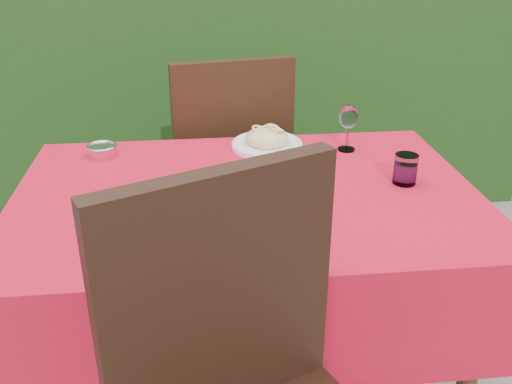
{
  "coord_description": "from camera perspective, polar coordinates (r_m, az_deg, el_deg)",
  "views": [
    {
      "loc": [
        -0.13,
        -1.4,
        1.41
      ],
      "look_at": [
        0.02,
        -0.05,
        0.77
      ],
      "focal_mm": 40.0,
      "sensor_mm": 36.0,
      "label": 1
    }
  ],
  "objects": [
    {
      "name": "wine_glass",
      "position": [
        1.82,
        9.23,
        7.26
      ],
      "size": [
        0.06,
        0.06,
        0.15
      ],
      "color": "silver",
      "rests_on": "dining_table"
    },
    {
      "name": "pizza_plate",
      "position": [
        1.44,
        -1.05,
        -0.67
      ],
      "size": [
        0.39,
        0.39,
        0.07
      ],
      "rotation": [
        0.0,
        0.0,
        -0.24
      ],
      "color": "white",
      "rests_on": "dining_table"
    },
    {
      "name": "hedge",
      "position": [
        2.99,
        -3.91,
        15.86
      ],
      "size": [
        3.2,
        0.55,
        1.78
      ],
      "color": "black",
      "rests_on": "ground"
    },
    {
      "name": "pasta_plate",
      "position": [
        1.85,
        1.11,
        5.12
      ],
      "size": [
        0.23,
        0.23,
        0.07
      ],
      "rotation": [
        0.0,
        0.0,
        0.07
      ],
      "color": "white",
      "rests_on": "dining_table"
    },
    {
      "name": "dining_table",
      "position": [
        1.62,
        -0.9,
        -4.74
      ],
      "size": [
        1.26,
        0.86,
        0.75
      ],
      "color": "#462B16",
      "rests_on": "ground"
    },
    {
      "name": "water_glass",
      "position": [
        1.64,
        14.7,
        2.09
      ],
      "size": [
        0.06,
        0.06,
        0.09
      ],
      "color": "silver",
      "rests_on": "dining_table"
    },
    {
      "name": "chair_far",
      "position": [
        2.24,
        -2.81,
        3.08
      ],
      "size": [
        0.51,
        0.51,
        0.98
      ],
      "rotation": [
        0.0,
        0.0,
        3.31
      ],
      "color": "black",
      "rests_on": "ground"
    },
    {
      "name": "steel_ramekin",
      "position": [
        1.85,
        -15.14,
        3.98
      ],
      "size": [
        0.09,
        0.09,
        0.03
      ],
      "primitive_type": "cylinder",
      "color": "silver",
      "rests_on": "dining_table"
    },
    {
      "name": "fork",
      "position": [
        1.46,
        -11.71,
        -2.11
      ],
      "size": [
        0.03,
        0.18,
        0.0
      ],
      "primitive_type": "cube",
      "rotation": [
        0.0,
        0.0,
        -0.02
      ],
      "color": "silver",
      "rests_on": "dining_table"
    }
  ]
}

